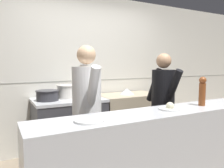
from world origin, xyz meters
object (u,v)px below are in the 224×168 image
oven_range (69,129)px  braising_pot (88,92)px  stock_pot (47,95)px  plated_dish_appetiser (170,108)px  sauce_pot (67,91)px  chef_head_cook (87,109)px  pepper_mill (202,91)px  mixing_bowl_steel (127,91)px  chef_sous (163,103)px  plated_dish_main (89,120)px

oven_range → braising_pot: 0.62m
stock_pot → braising_pot: 0.63m
stock_pot → plated_dish_appetiser: stock_pot is taller
sauce_pot → chef_head_cook: chef_head_cook is taller
plated_dish_appetiser → pepper_mill: bearing=0.1°
plated_dish_appetiser → sauce_pot: bearing=111.2°
stock_pot → mixing_bowl_steel: bearing=1.5°
sauce_pot → mixing_bowl_steel: (1.02, -0.05, -0.06)m
pepper_mill → chef_head_cook: 1.31m
chef_sous → mixing_bowl_steel: bearing=97.5°
sauce_pot → chef_sous: (1.14, -0.83, -0.14)m
mixing_bowl_steel → chef_head_cook: 1.32m
stock_pot → plated_dish_appetiser: bearing=-58.1°
stock_pot → plated_dish_main: bearing=-88.9°
plated_dish_appetiser → chef_sous: (0.54, 0.73, -0.12)m
oven_range → stock_pot: stock_pot is taller
plated_dish_main → braising_pot: bearing=68.8°
sauce_pot → chef_sous: size_ratio=0.20×
chef_sous → pepper_mill: bearing=-97.3°
oven_range → mixing_bowl_steel: 1.14m
plated_dish_appetiser → mixing_bowl_steel: bearing=74.5°
oven_range → plated_dish_main: (-0.28, -1.53, 0.53)m
stock_pot → chef_head_cook: bearing=-69.2°
chef_head_cook → chef_sous: bearing=3.9°
braising_pot → plated_dish_appetiser: size_ratio=1.39×
pepper_mill → mixing_bowl_steel: bearing=91.7°
mixing_bowl_steel → pepper_mill: size_ratio=0.80×
stock_pot → mixing_bowl_steel: stock_pot is taller
mixing_bowl_steel → plated_dish_appetiser: 1.57m
oven_range → braising_pot: bearing=2.0°
mixing_bowl_steel → chef_head_cook: chef_head_cook is taller
stock_pot → braising_pot: bearing=3.4°
sauce_pot → chef_sous: 1.42m
mixing_bowl_steel → pepper_mill: bearing=-88.3°
oven_range → braising_pot: size_ratio=3.20×
stock_pot → plated_dish_main: 1.51m
plated_dish_main → chef_sous: (1.43, 0.76, -0.11)m
chef_sous → sauce_pot: bearing=142.8°
plated_dish_main → plated_dish_appetiser: size_ratio=1.08×
mixing_bowl_steel → plated_dish_appetiser: plated_dish_appetiser is taller
braising_pot → plated_dish_main: 1.65m
pepper_mill → braising_pot: bearing=116.5°
braising_pot → pepper_mill: bearing=-63.5°
mixing_bowl_steel → pepper_mill: (0.04, -1.51, 0.18)m
pepper_mill → chef_sous: 0.78m
plated_dish_main → stock_pot: bearing=91.1°
oven_range → pepper_mill: (1.07, -1.50, 0.69)m
stock_pot → chef_head_cook: size_ratio=0.20×
stock_pot → sauce_pot: size_ratio=1.04×
plated_dish_appetiser → chef_head_cook: size_ratio=0.14×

